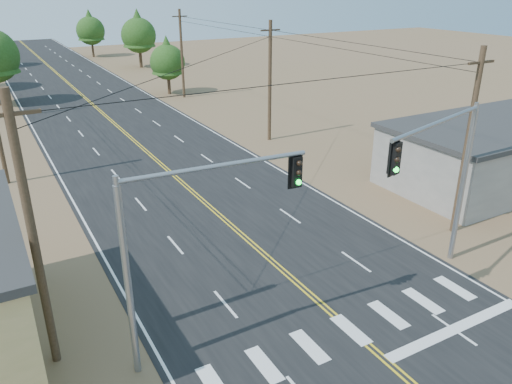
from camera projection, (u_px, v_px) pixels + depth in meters
road at (163, 166)px, 37.54m from camera, size 15.00×200.00×0.02m
building_right at (496, 153)px, 34.10m from camera, size 15.00×8.00×4.00m
utility_pole_left_near at (33, 236)px, 16.36m from camera, size 1.80×0.30×10.00m
utility_pole_right_near at (467, 143)px, 25.84m from camera, size 1.80×0.30×10.00m
utility_pole_right_mid at (270, 81)px, 41.89m from camera, size 1.80×0.30×10.00m
utility_pole_right_far at (182, 53)px, 57.95m from camera, size 1.80×0.30×10.00m
signal_mast_left at (182, 233)px, 16.63m from camera, size 6.68×0.83×7.46m
signal_mast_right at (447, 167)px, 21.60m from camera, size 7.02×2.30×7.90m
tree_right_near at (167, 59)px, 60.02m from camera, size 4.20×4.20×6.99m
tree_right_mid at (138, 32)px, 78.61m from camera, size 5.43×5.43×9.05m
tree_right_far at (90, 28)px, 90.17m from camera, size 5.01×5.01×8.35m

